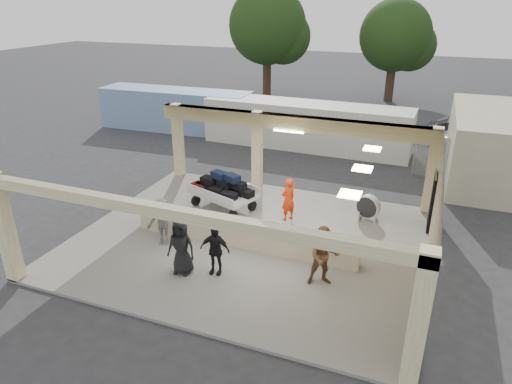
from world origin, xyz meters
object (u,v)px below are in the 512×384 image
at_px(drum_fan, 368,207).
at_px(baggage_handler, 288,199).
at_px(passenger_a, 324,256).
at_px(passenger_d, 181,247).
at_px(container_white, 305,125).
at_px(container_blue, 176,110).
at_px(passenger_b, 215,250).
at_px(baggage_counter, 243,233).
at_px(passenger_c, 162,222).
at_px(luggage_cart, 223,189).
at_px(car_white_a, 487,142).
at_px(car_dark, 467,133).

bearing_deg(drum_fan, baggage_handler, -141.36).
height_order(drum_fan, passenger_a, passenger_a).
distance_m(passenger_d, container_white, 14.16).
bearing_deg(container_blue, passenger_b, -57.92).
xyz_separation_m(baggage_counter, drum_fan, (3.71, 3.60, 0.06)).
relative_size(baggage_counter, passenger_c, 4.84).
xyz_separation_m(luggage_cart, passenger_d, (0.80, -4.78, 0.07)).
relative_size(baggage_counter, passenger_d, 4.51).
relative_size(luggage_cart, car_white_a, 0.65).
xyz_separation_m(drum_fan, passenger_d, (-4.85, -5.80, 0.37)).
bearing_deg(drum_fan, passenger_b, -107.77).
relative_size(baggage_counter, car_dark, 1.83).
distance_m(drum_fan, passenger_b, 6.70).
xyz_separation_m(baggage_handler, container_white, (-1.95, 9.47, 0.32)).
bearing_deg(car_dark, drum_fan, 166.01).
height_order(drum_fan, car_white_a, car_white_a).
bearing_deg(drum_fan, passenger_c, -127.27).
bearing_deg(passenger_c, container_blue, 103.43).
bearing_deg(passenger_a, car_dark, 53.05).
bearing_deg(passenger_a, container_blue, 111.34).
height_order(car_white_a, car_dark, car_dark).
xyz_separation_m(passenger_b, passenger_c, (-2.48, 0.99, 0.03)).
xyz_separation_m(baggage_counter, container_blue, (-9.98, 12.62, 0.70)).
relative_size(baggage_handler, passenger_c, 1.01).
height_order(luggage_cart, passenger_d, passenger_d).
relative_size(passenger_a, car_white_a, 0.41).
xyz_separation_m(baggage_handler, passenger_c, (-3.47, -3.36, -0.00)).
xyz_separation_m(luggage_cart, baggage_handler, (2.77, -0.09, 0.02)).
bearing_deg(baggage_handler, container_white, -134.09).
bearing_deg(passenger_b, baggage_counter, 79.68).
relative_size(baggage_handler, passenger_a, 0.90).
relative_size(baggage_handler, container_blue, 0.17).
height_order(passenger_a, container_white, container_white).
xyz_separation_m(passenger_b, container_blue, (-9.81, 14.48, 0.37)).
bearing_deg(baggage_handler, container_blue, -98.86).
xyz_separation_m(baggage_counter, passenger_a, (3.09, -1.22, 0.46)).
bearing_deg(car_white_a, luggage_cart, 138.76).
bearing_deg(passenger_c, car_white_a, 38.54).
xyz_separation_m(passenger_c, passenger_d, (1.50, -1.33, 0.06)).
xyz_separation_m(passenger_d, container_blue, (-8.84, 14.82, 0.28)).
distance_m(drum_fan, car_white_a, 11.84).
bearing_deg(car_white_a, container_white, 104.55).
distance_m(passenger_b, car_dark, 19.24).
height_order(container_white, container_blue, container_blue).
relative_size(drum_fan, passenger_d, 0.56).
height_order(luggage_cart, car_dark, luggage_cart).
relative_size(luggage_cart, car_dark, 0.67).
bearing_deg(container_blue, baggage_counter, -53.71).
height_order(passenger_c, container_blue, container_blue).
xyz_separation_m(baggage_counter, passenger_c, (-2.64, -0.88, 0.36)).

